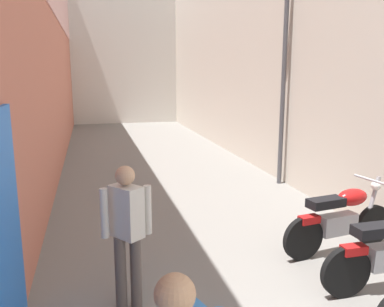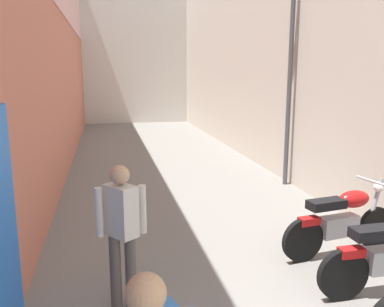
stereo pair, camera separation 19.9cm
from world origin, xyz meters
name	(u,v)px [view 1 (the left image)]	position (x,y,z in m)	size (l,w,h in m)	color
ground_plane	(178,191)	(0.00, 7.96, 0.00)	(35.92, 35.92, 0.00)	slate
building_left	(41,24)	(-2.71, 9.92, 3.55)	(0.45, 19.92, 7.02)	#B76651
building_right	(263,16)	(2.71, 9.96, 3.90)	(0.45, 19.92, 7.80)	beige
building_far_end	(123,58)	(0.00, 20.92, 3.17)	(8.03, 2.00, 6.33)	beige
motorcycle_fourth	(341,218)	(1.57, 4.51, 0.50)	(1.84, 0.58, 1.04)	black
pedestrian_mid_alley	(127,228)	(-1.43, 3.84, 0.92)	(0.52, 0.39, 1.57)	#564C47
street_lamp	(281,49)	(2.28, 7.99, 2.97)	(0.79, 0.18, 5.13)	#47474C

